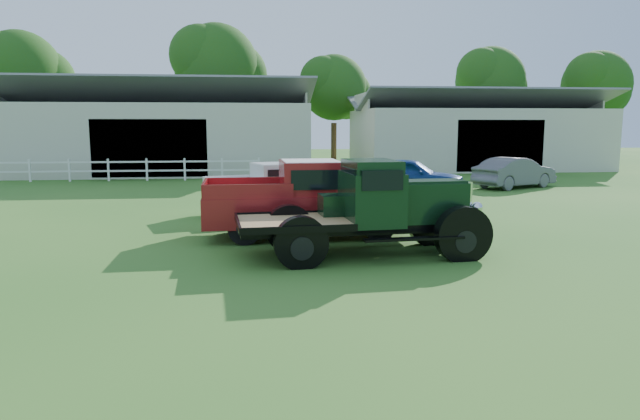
{
  "coord_description": "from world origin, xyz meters",
  "views": [
    {
      "loc": [
        -1.28,
        -11.52,
        2.95
      ],
      "look_at": [
        0.2,
        1.2,
        1.05
      ],
      "focal_mm": 32.0,
      "sensor_mm": 36.0,
      "label": 1
    }
  ],
  "objects_px": {
    "vintage_flatbed": "(366,208)",
    "misc_car_grey": "(515,173)",
    "white_pickup": "(272,189)",
    "red_pickup": "(306,198)",
    "misc_car_blue": "(408,176)"
  },
  "relations": [
    {
      "from": "vintage_flatbed",
      "to": "white_pickup",
      "type": "xyz_separation_m",
      "value": [
        -1.92,
        6.54,
        -0.26
      ]
    },
    {
      "from": "red_pickup",
      "to": "misc_car_grey",
      "type": "xyz_separation_m",
      "value": [
        10.98,
        10.82,
        -0.31
      ]
    },
    {
      "from": "vintage_flatbed",
      "to": "red_pickup",
      "type": "distance_m",
      "value": 2.71
    },
    {
      "from": "red_pickup",
      "to": "misc_car_grey",
      "type": "relative_size",
      "value": 1.29
    },
    {
      "from": "vintage_flatbed",
      "to": "red_pickup",
      "type": "height_order",
      "value": "vintage_flatbed"
    },
    {
      "from": "vintage_flatbed",
      "to": "white_pickup",
      "type": "distance_m",
      "value": 6.82
    },
    {
      "from": "vintage_flatbed",
      "to": "red_pickup",
      "type": "relative_size",
      "value": 0.98
    },
    {
      "from": "red_pickup",
      "to": "white_pickup",
      "type": "distance_m",
      "value": 4.16
    },
    {
      "from": "red_pickup",
      "to": "vintage_flatbed",
      "type": "bearing_deg",
      "value": -66.75
    },
    {
      "from": "red_pickup",
      "to": "misc_car_blue",
      "type": "xyz_separation_m",
      "value": [
        5.19,
        8.75,
        -0.23
      ]
    },
    {
      "from": "red_pickup",
      "to": "misc_car_grey",
      "type": "bearing_deg",
      "value": 43.03
    },
    {
      "from": "red_pickup",
      "to": "white_pickup",
      "type": "xyz_separation_m",
      "value": [
        -0.79,
        4.08,
        -0.2
      ]
    },
    {
      "from": "vintage_flatbed",
      "to": "white_pickup",
      "type": "height_order",
      "value": "vintage_flatbed"
    },
    {
      "from": "red_pickup",
      "to": "misc_car_grey",
      "type": "distance_m",
      "value": 15.42
    },
    {
      "from": "vintage_flatbed",
      "to": "misc_car_grey",
      "type": "xyz_separation_m",
      "value": [
        9.85,
        13.28,
        -0.37
      ]
    }
  ]
}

